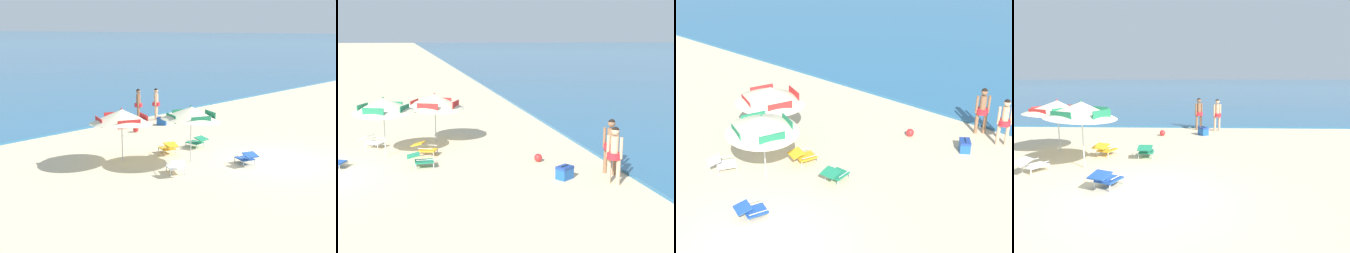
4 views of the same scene
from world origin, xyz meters
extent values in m
cylinder|color=silver|center=(-2.26, 2.18, 1.05)|extent=(0.04, 0.04, 2.10)
cone|color=beige|center=(-2.26, 2.18, 1.86)|extent=(2.70, 2.67, 0.68)
cube|color=#1E724C|center=(-1.95, 2.92, 1.74)|extent=(0.74, 0.34, 0.28)
cube|color=#1E724C|center=(-2.99, 2.49, 1.74)|extent=(0.34, 0.74, 0.28)
cube|color=#1E724C|center=(-2.56, 1.45, 1.74)|extent=(0.74, 0.34, 0.28)
cube|color=#1E724C|center=(-1.52, 1.88, 1.74)|extent=(0.34, 0.74, 0.28)
sphere|color=#1E724C|center=(-2.26, 2.18, 2.13)|extent=(0.06, 0.06, 0.06)
cylinder|color=silver|center=(-3.94, 4.10, 0.99)|extent=(0.04, 0.04, 1.99)
cone|color=beige|center=(-3.94, 4.10, 1.72)|extent=(3.33, 3.32, 0.73)
cube|color=red|center=(-3.61, 4.90, 1.60)|extent=(0.80, 0.37, 0.30)
cube|color=red|center=(-4.74, 4.43, 1.60)|extent=(0.37, 0.80, 0.30)
cube|color=red|center=(-4.28, 3.30, 1.60)|extent=(0.80, 0.37, 0.30)
cube|color=red|center=(-3.14, 3.77, 1.60)|extent=(0.37, 0.80, 0.30)
sphere|color=red|center=(-3.94, 4.10, 2.02)|extent=(0.06, 0.06, 0.06)
cube|color=white|center=(-3.59, 1.73, 0.20)|extent=(0.76, 0.78, 0.04)
cube|color=white|center=(-3.78, 1.41, 0.42)|extent=(0.63, 0.61, 0.17)
cylinder|color=silver|center=(-3.65, 2.10, 0.09)|extent=(0.03, 0.03, 0.18)
cylinder|color=silver|center=(-3.23, 1.84, 0.09)|extent=(0.03, 0.03, 0.18)
cylinder|color=silver|center=(-3.94, 1.61, 0.09)|extent=(0.03, 0.03, 0.18)
cylinder|color=silver|center=(-3.52, 1.36, 0.09)|extent=(0.03, 0.03, 0.18)
cylinder|color=silver|center=(-3.82, 1.87, 0.32)|extent=(0.30, 0.47, 0.02)
cylinder|color=silver|center=(-3.35, 1.58, 0.32)|extent=(0.30, 0.47, 0.02)
cube|color=gold|center=(-1.97, 3.68, 0.20)|extent=(0.70, 0.75, 0.04)
cube|color=gold|center=(-2.09, 3.35, 0.42)|extent=(0.61, 0.56, 0.14)
cylinder|color=silver|center=(-2.09, 4.03, 0.09)|extent=(0.03, 0.03, 0.18)
cylinder|color=silver|center=(-1.64, 3.86, 0.09)|extent=(0.03, 0.03, 0.18)
cylinder|color=silver|center=(-2.30, 3.50, 0.09)|extent=(0.03, 0.03, 0.18)
cylinder|color=silver|center=(-1.84, 3.33, 0.09)|extent=(0.03, 0.03, 0.18)
cylinder|color=silver|center=(-2.23, 3.78, 0.32)|extent=(0.21, 0.51, 0.02)
cylinder|color=silver|center=(-1.70, 3.58, 0.32)|extent=(0.21, 0.51, 0.02)
cube|color=#1E7F56|center=(-0.48, 3.49, 0.20)|extent=(0.53, 0.61, 0.04)
cube|color=#1E7F56|center=(-0.47, 3.15, 0.42)|extent=(0.50, 0.43, 0.13)
cylinder|color=silver|center=(-0.73, 3.77, 0.09)|extent=(0.03, 0.03, 0.18)
cylinder|color=silver|center=(-0.24, 3.78, 0.09)|extent=(0.03, 0.03, 0.18)
cylinder|color=silver|center=(-0.72, 3.20, 0.09)|extent=(0.03, 0.03, 0.18)
cylinder|color=silver|center=(-0.23, 3.21, 0.09)|extent=(0.03, 0.03, 0.18)
cylinder|color=silver|center=(-0.76, 3.49, 0.32)|extent=(0.03, 0.54, 0.02)
cylinder|color=silver|center=(-0.20, 3.50, 0.32)|extent=(0.03, 0.54, 0.02)
cylinder|color=silver|center=(-1.12, 0.98, 0.09)|extent=(0.03, 0.03, 0.18)
cylinder|color=silver|center=(-0.67, 0.80, 0.09)|extent=(0.03, 0.03, 0.18)
cylinder|color=silver|center=(-1.26, 0.73, 0.32)|extent=(0.22, 0.51, 0.02)
cylinder|color=#8C6042|center=(1.64, 9.27, 0.43)|extent=(0.13, 0.13, 0.86)
cylinder|color=#8C6042|center=(1.41, 9.07, 0.43)|extent=(0.13, 0.13, 0.86)
cylinder|color=red|center=(1.52, 9.17, 0.88)|extent=(0.43, 0.43, 0.18)
cylinder|color=#8C6042|center=(1.52, 9.17, 1.16)|extent=(0.24, 0.24, 0.61)
cylinder|color=#8C6042|center=(1.68, 9.31, 1.14)|extent=(0.09, 0.09, 0.64)
cylinder|color=#8C6042|center=(1.36, 9.03, 1.14)|extent=(0.09, 0.09, 0.64)
sphere|color=#8C6042|center=(1.52, 9.17, 1.62)|extent=(0.23, 0.23, 0.23)
sphere|color=black|center=(1.52, 9.17, 1.65)|extent=(0.21, 0.21, 0.21)
cylinder|color=#D8A87F|center=(2.38, 8.73, 0.42)|extent=(0.12, 0.12, 0.84)
cylinder|color=#D8A87F|center=(2.63, 8.90, 0.42)|extent=(0.12, 0.12, 0.84)
cylinder|color=red|center=(2.50, 8.81, 0.86)|extent=(0.42, 0.42, 0.18)
cylinder|color=#D8A87F|center=(2.50, 8.81, 1.14)|extent=(0.23, 0.23, 0.60)
cylinder|color=#D8A87F|center=(2.33, 8.70, 1.12)|extent=(0.09, 0.09, 0.63)
cylinder|color=#D8A87F|center=(2.68, 8.93, 1.12)|extent=(0.09, 0.09, 0.63)
sphere|color=#D8A87F|center=(2.50, 8.81, 1.58)|extent=(0.23, 0.23, 0.23)
sphere|color=black|center=(2.50, 8.81, 1.61)|extent=(0.21, 0.21, 0.21)
cube|color=#1E56A8|center=(1.71, 7.61, 0.16)|extent=(0.55, 0.59, 0.32)
cube|color=navy|center=(1.71, 7.61, 0.36)|extent=(0.56, 0.61, 0.08)
cylinder|color=black|center=(1.71, 7.61, 0.42)|extent=(0.20, 0.29, 0.02)
sphere|color=red|center=(-0.31, 7.37, 0.14)|extent=(0.28, 0.28, 0.28)
camera|label=1|loc=(-14.41, -8.32, 4.89)|focal=47.85mm
camera|label=2|loc=(13.91, 3.07, 4.20)|focal=47.39mm
camera|label=3|loc=(7.94, -6.57, 8.33)|focal=53.66mm
camera|label=4|loc=(1.16, -6.36, 2.80)|focal=30.24mm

